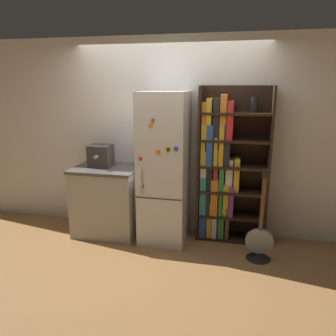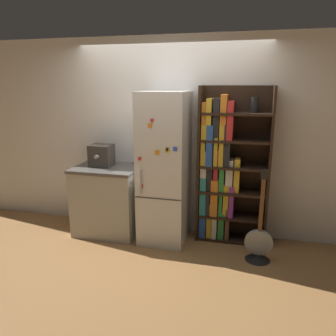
{
  "view_description": "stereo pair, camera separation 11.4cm",
  "coord_description": "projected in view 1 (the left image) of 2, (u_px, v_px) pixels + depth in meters",
  "views": [
    {
      "loc": [
        0.91,
        -3.8,
        1.99
      ],
      "look_at": [
        0.04,
        0.15,
        0.96
      ],
      "focal_mm": 35.0,
      "sensor_mm": 36.0,
      "label": 1
    },
    {
      "loc": [
        1.02,
        -3.77,
        1.99
      ],
      "look_at": [
        0.04,
        0.15,
        0.96
      ],
      "focal_mm": 35.0,
      "sensor_mm": 36.0,
      "label": 2
    }
  ],
  "objects": [
    {
      "name": "kitchen_counter",
      "position": [
        108.0,
        200.0,
        4.44
      ],
      "size": [
        0.86,
        0.67,
        0.93
      ],
      "color": "#BCB7A8",
      "rests_on": "ground_plane"
    },
    {
      "name": "bookshelf",
      "position": [
        223.0,
        170.0,
        4.18
      ],
      "size": [
        0.88,
        0.33,
        1.98
      ],
      "color": "black",
      "rests_on": "ground_plane"
    },
    {
      "name": "refrigerator",
      "position": [
        165.0,
        168.0,
        4.15
      ],
      "size": [
        0.58,
        0.69,
        1.91
      ],
      "color": "white",
      "rests_on": "ground_plane"
    },
    {
      "name": "guitar",
      "position": [
        259.0,
        246.0,
        3.81
      ],
      "size": [
        0.32,
        0.29,
        1.12
      ],
      "color": "black",
      "rests_on": "ground_plane"
    },
    {
      "name": "espresso_machine",
      "position": [
        101.0,
        156.0,
        4.33
      ],
      "size": [
        0.29,
        0.3,
        0.29
      ],
      "color": "#38332D",
      "rests_on": "kitchen_counter"
    },
    {
      "name": "wall_back",
      "position": [
        171.0,
        137.0,
        4.4
      ],
      "size": [
        8.0,
        0.05,
        2.6
      ],
      "color": "white",
      "rests_on": "ground_plane"
    },
    {
      "name": "ground_plane",
      "position": [
        163.0,
        241.0,
        4.27
      ],
      "size": [
        16.0,
        16.0,
        0.0
      ],
      "primitive_type": "plane",
      "color": "#A87542"
    }
  ]
}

